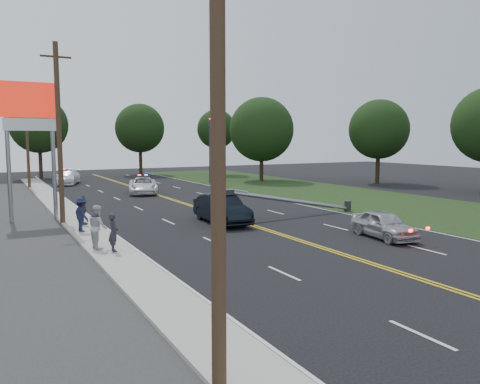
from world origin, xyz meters
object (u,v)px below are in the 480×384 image
waiting_sedan (384,225)px  emergency_a (143,186)px  utility_pole_mid (59,133)px  bystander_a (113,232)px  fallen_streetlight (300,201)px  utility_pole_near (218,121)px  bystander_b (98,227)px  traffic_signal (210,144)px  pylon_sign (29,118)px  utility_pole_far (27,136)px  bystander_d (83,210)px  crashed_sedan (222,209)px  bystander_c (82,214)px  emergency_b (67,177)px

waiting_sedan → emergency_a: emergency_a is taller
utility_pole_mid → bystander_a: bearing=-84.1°
fallen_streetlight → utility_pole_near: bearing=-129.9°
emergency_a → bystander_b: bystander_b is taller
traffic_signal → emergency_a: bearing=-148.6°
bystander_a → waiting_sedan: bearing=-104.0°
pylon_sign → traffic_signal: pylon_sign is taller
bystander_a → bystander_b: 1.01m
utility_pole_far → bystander_d: size_ratio=6.16×
fallen_streetlight → utility_pole_mid: utility_pole_mid is taller
crashed_sedan → bystander_d: 7.61m
bystander_b → bystander_d: bystander_b is taller
utility_pole_mid → waiting_sedan: utility_pole_mid is taller
traffic_signal → utility_pole_far: bearing=167.1°
utility_pole_near → crashed_sedan: utility_pole_near is taller
bystander_a → bystander_d: 6.98m
emergency_a → bystander_b: size_ratio=2.74×
traffic_signal → bystander_c: size_ratio=4.03×
bystander_d → utility_pole_mid: bearing=28.1°
traffic_signal → emergency_b: 15.49m
pylon_sign → bystander_b: 10.72m
emergency_a → bystander_d: size_ratio=3.17×
utility_pole_near → crashed_sedan: 18.52m
traffic_signal → bystander_d: traffic_signal is taller
utility_pole_near → bystander_a: 12.50m
crashed_sedan → emergency_b: (-4.16, 28.40, -0.07)m
bystander_a → bystander_d: (0.04, 6.98, 0.01)m
fallen_streetlight → emergency_b: fallen_streetlight is taller
traffic_signal → crashed_sedan: 24.07m
crashed_sedan → emergency_b: size_ratio=0.96×
traffic_signal → utility_pole_mid: (-17.50, -18.00, 0.88)m
utility_pole_mid → emergency_a: (8.41, 12.45, -4.37)m
pylon_sign → traffic_signal: bearing=40.4°
utility_pole_far → waiting_sedan: size_ratio=2.58×
fallen_streetlight → utility_pole_far: utility_pole_far is taller
bystander_a → bystander_b: bystander_b is taller
fallen_streetlight → bystander_d: (-12.49, 2.73, 0.01)m
emergency_a → utility_pole_far: bearing=147.1°
emergency_a → bystander_c: bearing=-101.1°
bystander_c → bystander_d: bearing=-28.1°
pylon_sign → crashed_sedan: size_ratio=1.60×
waiting_sedan → bystander_a: bearing=174.5°
traffic_signal → crashed_sedan: traffic_signal is taller
fallen_streetlight → bystander_a: bearing=-161.3°
emergency_b → pylon_sign: bearing=-82.9°
pylon_sign → emergency_a: bearing=47.1°
fallen_streetlight → utility_pole_near: size_ratio=0.94×
utility_pole_mid → bystander_d: 4.43m
pylon_sign → utility_pole_near: size_ratio=0.80×
fallen_streetlight → waiting_sedan: 7.29m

